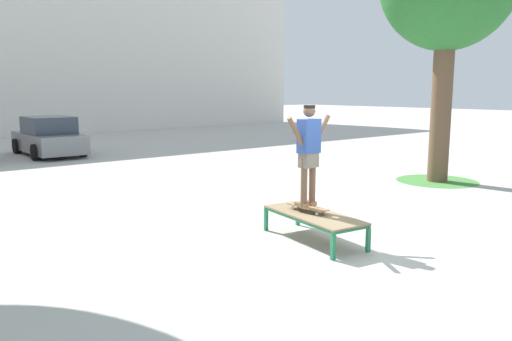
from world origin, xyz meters
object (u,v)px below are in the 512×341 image
Objects in this scene: skateboard at (308,207)px; skater at (309,148)px; skate_box at (314,216)px; car_grey at (49,137)px.

skater reaches higher than skateboard.
car_grey is (0.22, 14.35, 0.28)m from skate_box.
skate_box is 0.47× the size of car_grey.
car_grey is at bearing 89.14° from skate_box.
car_grey reaches higher than skateboard.
skate_box is 1.17× the size of skater.
skateboard is at bearing -88.67° from skater.
car_grey is (0.19, 14.18, -0.84)m from skater.
skate_box is 2.47× the size of skateboard.
skater is (-0.00, 0.00, 0.99)m from skateboard.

